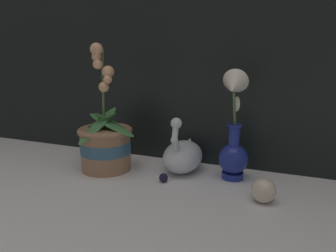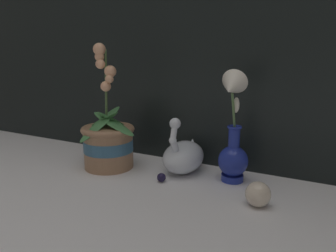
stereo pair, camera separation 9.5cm
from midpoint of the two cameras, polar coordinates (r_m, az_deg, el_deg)
The scene contains 6 objects.
ground_plane at distance 0.92m, azimuth 0.96°, elevation -11.56°, with size 2.80×2.80×0.00m, color white.
orchid_potted_plant at distance 1.09m, azimuth -7.93°, elevation -2.52°, with size 0.23×0.21×0.40m.
swan_figurine at distance 1.05m, azimuth 5.19°, elevation -5.11°, with size 0.12×0.19×0.19m.
blue_vase at distance 0.97m, azimuth 13.99°, elevation -2.57°, with size 0.09×0.14×0.33m.
glass_sphere at distance 0.87m, azimuth 18.50°, elevation -11.25°, with size 0.06×0.06×0.06m.
glass_bauble at distance 0.98m, azimuth 1.65°, elevation -9.01°, with size 0.03×0.03×0.03m.
Camera 2 is at (0.41, -0.73, 0.38)m, focal length 35.00 mm.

